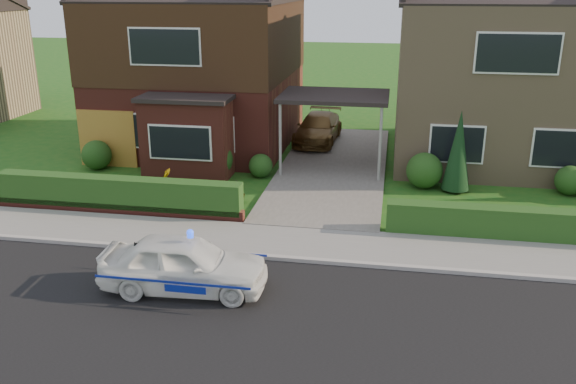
# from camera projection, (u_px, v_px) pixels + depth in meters

# --- Properties ---
(ground) EXTENTS (120.00, 120.00, 0.00)m
(ground) POSITION_uv_depth(u_px,v_px,m) (275.00, 328.00, 12.13)
(ground) COLOR #175215
(ground) RESTS_ON ground
(road) EXTENTS (60.00, 6.00, 0.02)m
(road) POSITION_uv_depth(u_px,v_px,m) (275.00, 328.00, 12.13)
(road) COLOR black
(road) RESTS_ON ground
(kerb) EXTENTS (60.00, 0.16, 0.12)m
(kerb) POSITION_uv_depth(u_px,v_px,m) (299.00, 260.00, 14.95)
(kerb) COLOR #9E9993
(kerb) RESTS_ON ground
(sidewalk) EXTENTS (60.00, 2.00, 0.10)m
(sidewalk) POSITION_uv_depth(u_px,v_px,m) (305.00, 243.00, 15.93)
(sidewalk) COLOR slate
(sidewalk) RESTS_ON ground
(driveway) EXTENTS (3.80, 12.00, 0.12)m
(driveway) POSITION_uv_depth(u_px,v_px,m) (333.00, 168.00, 22.35)
(driveway) COLOR #666059
(driveway) RESTS_ON ground
(house_left) EXTENTS (7.50, 9.53, 7.25)m
(house_left) POSITION_uv_depth(u_px,v_px,m) (201.00, 52.00, 24.77)
(house_left) COLOR maroon
(house_left) RESTS_ON ground
(house_right) EXTENTS (7.50, 8.06, 7.25)m
(house_right) POSITION_uv_depth(u_px,v_px,m) (496.00, 61.00, 23.01)
(house_right) COLOR #9E8361
(house_right) RESTS_ON ground
(carport_link) EXTENTS (3.80, 3.00, 2.77)m
(carport_link) POSITION_uv_depth(u_px,v_px,m) (334.00, 97.00, 21.46)
(carport_link) COLOR black
(carport_link) RESTS_ON ground
(garage_door) EXTENTS (2.20, 0.10, 2.10)m
(garage_door) POSITION_uv_depth(u_px,v_px,m) (107.00, 139.00, 22.41)
(garage_door) COLOR #945D20
(garage_door) RESTS_ON ground
(dwarf_wall) EXTENTS (7.70, 0.25, 0.36)m
(dwarf_wall) POSITION_uv_depth(u_px,v_px,m) (117.00, 209.00, 17.95)
(dwarf_wall) COLOR maroon
(dwarf_wall) RESTS_ON ground
(hedge_left) EXTENTS (7.50, 0.55, 0.90)m
(hedge_left) POSITION_uv_depth(u_px,v_px,m) (120.00, 213.00, 18.15)
(hedge_left) COLOR #123916
(hedge_left) RESTS_ON ground
(hedge_right) EXTENTS (7.50, 0.55, 0.80)m
(hedge_right) POSITION_uv_depth(u_px,v_px,m) (528.00, 241.00, 16.16)
(hedge_right) COLOR #123916
(hedge_right) RESTS_ON ground
(shrub_left_far) EXTENTS (1.08, 1.08, 1.08)m
(shrub_left_far) POSITION_uv_depth(u_px,v_px,m) (97.00, 155.00, 22.19)
(shrub_left_far) COLOR #123916
(shrub_left_far) RESTS_ON ground
(shrub_left_mid) EXTENTS (1.32, 1.32, 1.32)m
(shrub_left_mid) POSITION_uv_depth(u_px,v_px,m) (214.00, 159.00, 21.23)
(shrub_left_mid) COLOR #123916
(shrub_left_mid) RESTS_ON ground
(shrub_left_near) EXTENTS (0.84, 0.84, 0.84)m
(shrub_left_near) POSITION_uv_depth(u_px,v_px,m) (261.00, 166.00, 21.32)
(shrub_left_near) COLOR #123916
(shrub_left_near) RESTS_ON ground
(shrub_right_near) EXTENTS (1.20, 1.20, 1.20)m
(shrub_right_near) POSITION_uv_depth(u_px,v_px,m) (424.00, 171.00, 20.16)
(shrub_right_near) COLOR #123916
(shrub_right_near) RESTS_ON ground
(shrub_right_mid) EXTENTS (0.96, 0.96, 0.96)m
(shrub_right_mid) POSITION_uv_depth(u_px,v_px,m) (570.00, 180.00, 19.54)
(shrub_right_mid) COLOR #123916
(shrub_right_mid) RESTS_ON ground
(conifer_a) EXTENTS (0.90, 0.90, 2.60)m
(conifer_a) POSITION_uv_depth(u_px,v_px,m) (458.00, 153.00, 19.58)
(conifer_a) COLOR black
(conifer_a) RESTS_ON ground
(police_car) EXTENTS (3.39, 3.77, 1.42)m
(police_car) POSITION_uv_depth(u_px,v_px,m) (184.00, 264.00, 13.42)
(police_car) COLOR white
(police_car) RESTS_ON ground
(driveway_car) EXTENTS (1.83, 4.08, 1.16)m
(driveway_car) POSITION_uv_depth(u_px,v_px,m) (318.00, 128.00, 25.54)
(driveway_car) COLOR brown
(driveway_car) RESTS_ON driveway
(potted_plant_a) EXTENTS (0.47, 0.36, 0.80)m
(potted_plant_a) POSITION_uv_depth(u_px,v_px,m) (62.00, 190.00, 18.88)
(potted_plant_a) COLOR gray
(potted_plant_a) RESTS_ON ground
(potted_plant_b) EXTENTS (0.58, 0.57, 0.82)m
(potted_plant_b) POSITION_uv_depth(u_px,v_px,m) (165.00, 181.00, 19.72)
(potted_plant_b) COLOR gray
(potted_plant_b) RESTS_ON ground
(potted_plant_c) EXTENTS (0.46, 0.46, 0.67)m
(potted_plant_c) POSITION_uv_depth(u_px,v_px,m) (239.00, 193.00, 18.83)
(potted_plant_c) COLOR gray
(potted_plant_c) RESTS_ON ground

